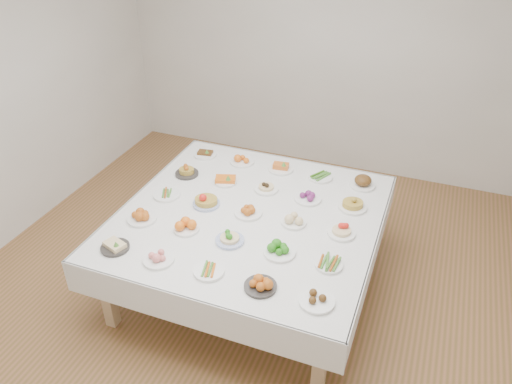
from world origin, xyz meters
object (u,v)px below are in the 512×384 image
(display_table, at_px, (250,221))
(dish_12, at_px, (248,210))
(dish_24, at_px, (363,181))
(dish_0, at_px, (115,245))

(display_table, height_order, dish_12, dish_12)
(display_table, xyz_separation_m, dish_24, (0.79, 0.77, 0.12))
(dish_12, height_order, dish_24, dish_24)
(dish_0, bearing_deg, dish_12, 45.65)
(display_table, bearing_deg, dish_0, -134.63)
(dish_12, bearing_deg, display_table, 11.07)
(dish_12, relative_size, dish_24, 1.01)
(dish_24, bearing_deg, dish_0, -135.12)
(display_table, relative_size, dish_12, 9.30)
(display_table, distance_m, dish_0, 1.11)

